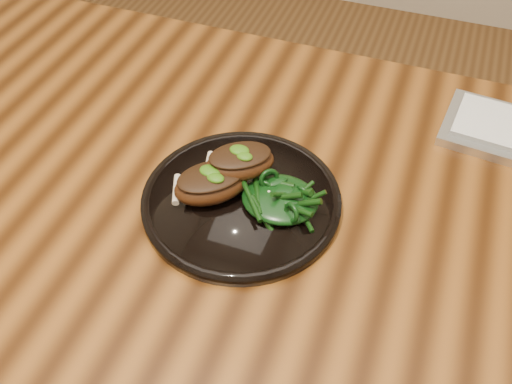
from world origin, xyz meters
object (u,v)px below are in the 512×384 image
plate (241,200)px  greens_heap (280,195)px  desk (282,233)px  lamb_chop_front (211,183)px

plate → greens_heap: 0.06m
desk → lamb_chop_front: size_ratio=12.81×
desk → lamb_chop_front: bearing=-154.9°
lamb_chop_front → greens_heap: size_ratio=1.15×
desk → plate: 0.11m
desk → plate: (-0.05, -0.03, 0.09)m
greens_heap → lamb_chop_front: bearing=-170.9°
plate → lamb_chop_front: 0.05m
greens_heap → plate: bearing=-174.8°
desk → plate: plate is taller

